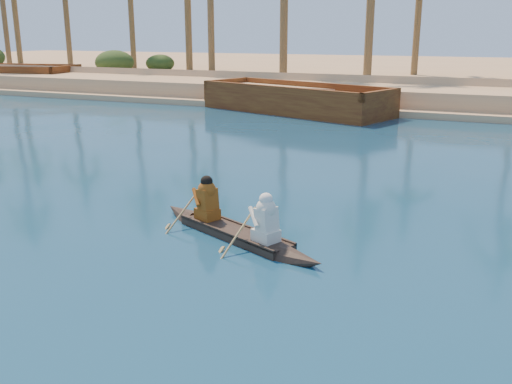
% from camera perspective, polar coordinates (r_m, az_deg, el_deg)
% --- Properties ---
extents(ground, '(160.00, 160.00, 0.00)m').
position_cam_1_polar(ground, '(10.42, 7.81, -9.76)').
color(ground, '#0B2E4C').
rests_on(ground, ground).
extents(sandy_embankment, '(150.00, 51.00, 1.50)m').
position_cam_1_polar(sandy_embankment, '(56.17, 21.49, 10.62)').
color(sandy_embankment, tan).
rests_on(sandy_embankment, ground).
extents(shrub_cluster, '(100.00, 6.00, 2.40)m').
position_cam_1_polar(shrub_cluster, '(40.80, 20.47, 10.15)').
color(shrub_cluster, '#223814').
rests_on(shrub_cluster, ground).
extents(canoe, '(5.02, 2.73, 1.43)m').
position_cam_1_polar(canoe, '(12.79, -2.12, -3.38)').
color(canoe, '#34261C').
rests_on(canoe, ground).
extents(barge_mid, '(11.91, 7.17, 1.88)m').
position_cam_1_polar(barge_mid, '(33.26, 3.93, 9.11)').
color(barge_mid, brown).
rests_on(barge_mid, ground).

